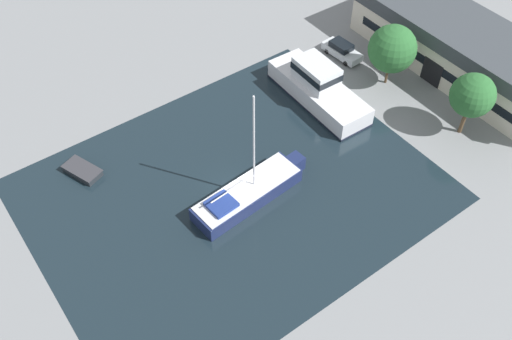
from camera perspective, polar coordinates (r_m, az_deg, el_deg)
The scene contains 9 objects.
ground_plane at distance 48.59m, azimuth -2.33°, elevation -2.05°, with size 440.00×440.00×0.00m, color gray.
water_canal at distance 48.59m, azimuth -2.33°, elevation -2.05°, with size 26.13×32.62×0.01m, color black.
warehouse_building at distance 62.70m, azimuth 19.85°, elevation 11.42°, with size 24.80×8.35×5.20m.
quay_tree_near_building at distance 57.97m, azimuth 13.48°, elevation 11.70°, with size 4.74×4.74×6.50m.
quay_tree_by_water at distance 54.02m, azimuth 20.84°, elevation 6.98°, with size 4.01×4.01×6.43m.
parked_car at distance 62.55m, azimuth 8.58°, elevation 11.77°, with size 4.66×2.07×1.67m.
sailboat_moored at distance 47.39m, azimuth -0.70°, elevation -2.26°, with size 3.68×11.19×10.90m.
motor_cruiser at distance 56.30m, azimuth 6.21°, elevation 8.20°, with size 11.87×4.28×4.04m.
small_dinghy at distance 51.84m, azimuth -16.96°, elevation -0.07°, with size 3.82×2.84×0.66m.
Camera 1 is at (26.43, -16.91, 37.10)m, focal length 40.00 mm.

